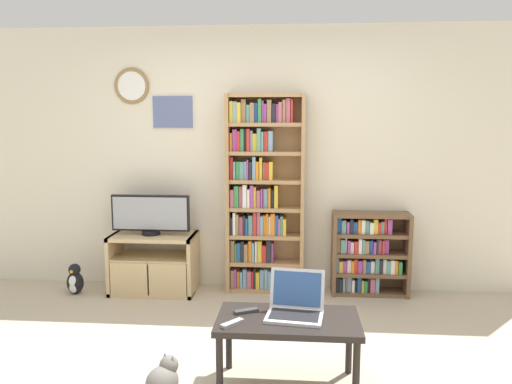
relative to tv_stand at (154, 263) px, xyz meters
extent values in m
plane|color=#BCAD93|center=(1.00, -1.57, -0.29)|extent=(18.00, 18.00, 0.00)
cube|color=beige|center=(1.00, 0.29, 1.01)|extent=(5.71, 0.06, 2.60)
torus|color=olive|center=(-0.24, 0.25, 1.73)|extent=(0.35, 0.04, 0.35)
cylinder|color=white|center=(-0.24, 0.25, 1.73)|extent=(0.29, 0.02, 0.29)
cube|color=silver|center=(0.17, 0.25, 1.48)|extent=(0.44, 0.01, 0.34)
cube|color=slate|center=(0.17, 0.25, 1.48)|extent=(0.40, 0.02, 0.31)
cube|color=tan|center=(-0.40, 0.02, 0.00)|extent=(0.04, 0.45, 0.58)
cube|color=tan|center=(0.40, 0.02, 0.00)|extent=(0.04, 0.45, 0.58)
cube|color=tan|center=(0.00, 0.02, 0.27)|extent=(0.83, 0.45, 0.04)
cube|color=tan|center=(0.00, 0.02, -0.28)|extent=(0.83, 0.45, 0.04)
cube|color=tan|center=(0.00, 0.02, 0.06)|extent=(0.75, 0.41, 0.04)
cube|color=tan|center=(-0.19, -0.20, -0.10)|extent=(0.36, 0.02, 0.31)
cube|color=tan|center=(0.19, -0.20, -0.10)|extent=(0.36, 0.02, 0.31)
cylinder|color=black|center=(-0.02, 0.01, 0.31)|extent=(0.18, 0.18, 0.04)
cube|color=black|center=(-0.02, 0.01, 0.50)|extent=(0.77, 0.05, 0.35)
cube|color=#9399A3|center=(-0.02, -0.02, 0.50)|extent=(0.73, 0.01, 0.32)
cube|color=tan|center=(0.73, 0.12, 0.68)|extent=(0.04, 0.24, 1.94)
cube|color=tan|center=(1.46, 0.12, 0.68)|extent=(0.04, 0.24, 1.94)
cube|color=tan|center=(1.10, 0.23, 0.68)|extent=(0.76, 0.02, 1.94)
cube|color=tan|center=(1.10, 0.12, -0.28)|extent=(0.69, 0.20, 0.04)
cube|color=tan|center=(1.10, 0.12, 0.00)|extent=(0.69, 0.20, 0.04)
cube|color=tan|center=(1.10, 0.12, 0.27)|extent=(0.69, 0.20, 0.04)
cube|color=tan|center=(1.10, 0.12, 0.54)|extent=(0.69, 0.20, 0.04)
cube|color=tan|center=(1.10, 0.12, 0.81)|extent=(0.69, 0.20, 0.04)
cube|color=tan|center=(1.10, 0.12, 1.09)|extent=(0.69, 0.20, 0.04)
cube|color=tan|center=(1.10, 0.12, 1.36)|extent=(0.69, 0.20, 0.04)
cube|color=tan|center=(1.10, 0.12, 1.63)|extent=(0.69, 0.20, 0.04)
cube|color=#93704C|center=(0.77, 0.13, -0.17)|extent=(0.03, 0.18, 0.18)
cube|color=#9E4293|center=(0.80, 0.13, -0.16)|extent=(0.02, 0.17, 0.20)
cube|color=orange|center=(0.83, 0.14, -0.17)|extent=(0.02, 0.15, 0.17)
cube|color=#759EB7|center=(0.86, 0.14, -0.17)|extent=(0.03, 0.15, 0.17)
cube|color=#759EB7|center=(0.90, 0.13, -0.16)|extent=(0.04, 0.15, 0.19)
cube|color=#B75B70|center=(0.94, 0.13, -0.17)|extent=(0.04, 0.16, 0.18)
cube|color=red|center=(0.97, 0.13, -0.17)|extent=(0.02, 0.15, 0.17)
cube|color=#232328|center=(1.00, 0.13, -0.15)|extent=(0.02, 0.16, 0.21)
cube|color=gold|center=(1.03, 0.13, -0.17)|extent=(0.04, 0.16, 0.17)
cube|color=#759EB7|center=(1.07, 0.13, -0.16)|extent=(0.04, 0.16, 0.20)
cube|color=#759EB7|center=(1.11, 0.13, -0.16)|extent=(0.03, 0.18, 0.20)
cube|color=#759EB7|center=(1.14, 0.13, -0.17)|extent=(0.04, 0.17, 0.18)
cube|color=#93704C|center=(0.78, 0.13, 0.12)|extent=(0.04, 0.16, 0.21)
cube|color=#388947|center=(0.81, 0.13, 0.11)|extent=(0.02, 0.17, 0.18)
cube|color=#2856A8|center=(0.84, 0.13, 0.11)|extent=(0.03, 0.16, 0.19)
cube|color=#232328|center=(0.87, 0.13, 0.12)|extent=(0.03, 0.17, 0.20)
cube|color=#93704C|center=(0.91, 0.12, 0.11)|extent=(0.04, 0.19, 0.18)
cube|color=orange|center=(0.95, 0.13, 0.12)|extent=(0.03, 0.16, 0.21)
cube|color=#759EB7|center=(0.98, 0.13, 0.11)|extent=(0.02, 0.17, 0.20)
cube|color=white|center=(1.01, 0.13, 0.12)|extent=(0.02, 0.16, 0.21)
cube|color=gold|center=(1.04, 0.13, 0.12)|extent=(0.04, 0.15, 0.21)
cube|color=red|center=(1.09, 0.13, 0.10)|extent=(0.04, 0.16, 0.17)
cube|color=#232328|center=(1.13, 0.13, 0.12)|extent=(0.04, 0.17, 0.22)
cube|color=#9E4293|center=(1.17, 0.14, 0.11)|extent=(0.02, 0.14, 0.19)
cube|color=#232328|center=(0.77, 0.13, 0.37)|extent=(0.02, 0.17, 0.17)
cube|color=white|center=(0.80, 0.13, 0.40)|extent=(0.03, 0.18, 0.22)
cube|color=#93704C|center=(0.83, 0.13, 0.39)|extent=(0.03, 0.18, 0.20)
cube|color=#B75B70|center=(0.86, 0.13, 0.38)|extent=(0.04, 0.15, 0.18)
cube|color=#232328|center=(0.89, 0.13, 0.38)|extent=(0.03, 0.17, 0.19)
cube|color=#2856A8|center=(0.92, 0.13, 0.37)|extent=(0.02, 0.18, 0.17)
cube|color=#5B9389|center=(0.96, 0.13, 0.38)|extent=(0.04, 0.17, 0.19)
cube|color=red|center=(1.00, 0.13, 0.40)|extent=(0.03, 0.18, 0.23)
cube|color=#B75B70|center=(1.03, 0.13, 0.40)|extent=(0.03, 0.16, 0.23)
cube|color=#759EB7|center=(1.06, 0.13, 0.38)|extent=(0.03, 0.17, 0.19)
cube|color=orange|center=(1.09, 0.13, 0.39)|extent=(0.03, 0.15, 0.20)
cube|color=orange|center=(1.12, 0.13, 0.39)|extent=(0.02, 0.16, 0.21)
cube|color=white|center=(1.14, 0.13, 0.38)|extent=(0.02, 0.15, 0.19)
cube|color=orange|center=(1.17, 0.13, 0.40)|extent=(0.04, 0.17, 0.22)
cube|color=#2856A8|center=(1.21, 0.13, 0.39)|extent=(0.03, 0.16, 0.20)
cube|color=#B75B70|center=(1.23, 0.13, 0.37)|extent=(0.02, 0.18, 0.17)
cube|color=#5B9389|center=(1.26, 0.13, 0.38)|extent=(0.02, 0.16, 0.19)
cube|color=gold|center=(1.29, 0.13, 0.37)|extent=(0.03, 0.17, 0.17)
cube|color=#B75B70|center=(0.78, 0.13, 0.65)|extent=(0.04, 0.18, 0.17)
cube|color=#388947|center=(0.82, 0.13, 0.66)|extent=(0.04, 0.17, 0.21)
cube|color=#B75B70|center=(0.86, 0.13, 0.66)|extent=(0.03, 0.15, 0.21)
cube|color=white|center=(0.90, 0.13, 0.67)|extent=(0.04, 0.18, 0.22)
cube|color=white|center=(0.94, 0.13, 0.65)|extent=(0.02, 0.18, 0.18)
cube|color=#9E4293|center=(0.97, 0.13, 0.67)|extent=(0.03, 0.19, 0.22)
cube|color=gold|center=(1.00, 0.13, 0.66)|extent=(0.02, 0.17, 0.20)
cube|color=#B75B70|center=(1.03, 0.13, 0.64)|extent=(0.04, 0.17, 0.17)
cube|color=#9E4293|center=(1.06, 0.13, 0.65)|extent=(0.02, 0.18, 0.19)
cube|color=#759EB7|center=(1.10, 0.13, 0.65)|extent=(0.04, 0.15, 0.18)
cube|color=orange|center=(1.14, 0.13, 0.66)|extent=(0.02, 0.17, 0.19)
cube|color=#232328|center=(1.17, 0.13, 0.65)|extent=(0.03, 0.15, 0.17)
cube|color=gold|center=(1.20, 0.13, 0.67)|extent=(0.03, 0.18, 0.22)
cube|color=red|center=(0.77, 0.14, 0.94)|extent=(0.03, 0.14, 0.21)
cube|color=#759EB7|center=(0.80, 0.13, 0.92)|extent=(0.02, 0.17, 0.17)
cube|color=#388947|center=(0.83, 0.13, 0.92)|extent=(0.04, 0.15, 0.17)
cube|color=#5B9389|center=(0.87, 0.13, 0.92)|extent=(0.04, 0.16, 0.17)
cube|color=#759EB7|center=(0.91, 0.13, 0.92)|extent=(0.02, 0.16, 0.17)
cube|color=#9E4293|center=(0.93, 0.13, 0.93)|extent=(0.02, 0.18, 0.19)
cube|color=#232328|center=(0.96, 0.13, 0.92)|extent=(0.03, 0.17, 0.17)
cube|color=#759EB7|center=(0.99, 0.13, 0.94)|extent=(0.03, 0.17, 0.22)
cube|color=orange|center=(1.02, 0.13, 0.92)|extent=(0.03, 0.18, 0.18)
cube|color=gold|center=(1.06, 0.13, 0.94)|extent=(0.03, 0.17, 0.21)
cube|color=#93704C|center=(1.08, 0.13, 0.91)|extent=(0.02, 0.15, 0.17)
cube|color=red|center=(1.11, 0.13, 0.92)|extent=(0.04, 0.16, 0.17)
cube|color=gold|center=(1.15, 0.13, 0.92)|extent=(0.03, 0.17, 0.18)
cube|color=orange|center=(0.77, 0.13, 1.19)|extent=(0.02, 0.16, 0.17)
cube|color=#9E4293|center=(0.81, 0.13, 1.21)|extent=(0.04, 0.15, 0.21)
cube|color=red|center=(0.84, 0.13, 1.20)|extent=(0.03, 0.17, 0.19)
cube|color=#388947|center=(0.88, 0.13, 1.21)|extent=(0.03, 0.16, 0.21)
cube|color=#232328|center=(0.90, 0.13, 1.21)|extent=(0.02, 0.15, 0.21)
cube|color=red|center=(0.94, 0.13, 1.21)|extent=(0.03, 0.18, 0.21)
cube|color=#759EB7|center=(0.96, 0.13, 1.20)|extent=(0.02, 0.15, 0.20)
cube|color=gold|center=(1.00, 0.13, 1.19)|extent=(0.04, 0.15, 0.17)
cube|color=#5B9389|center=(1.04, 0.13, 1.21)|extent=(0.04, 0.18, 0.22)
cube|color=#5B9389|center=(1.07, 0.13, 1.20)|extent=(0.02, 0.18, 0.19)
cube|color=red|center=(1.10, 0.13, 1.20)|extent=(0.04, 0.16, 0.19)
cube|color=#759EB7|center=(1.15, 0.13, 1.20)|extent=(0.04, 0.16, 0.19)
cube|color=gold|center=(0.77, 0.13, 1.48)|extent=(0.03, 0.18, 0.20)
cube|color=#759EB7|center=(0.81, 0.13, 1.48)|extent=(0.03, 0.17, 0.20)
cube|color=gold|center=(0.85, 0.13, 1.47)|extent=(0.04, 0.18, 0.19)
cube|color=#93704C|center=(0.89, 0.13, 1.48)|extent=(0.04, 0.15, 0.22)
cube|color=#5B9389|center=(0.93, 0.13, 1.46)|extent=(0.03, 0.16, 0.17)
cube|color=#93704C|center=(0.97, 0.13, 1.47)|extent=(0.04, 0.19, 0.18)
cube|color=#2856A8|center=(1.01, 0.14, 1.47)|extent=(0.03, 0.15, 0.18)
cube|color=#388947|center=(1.04, 0.13, 1.49)|extent=(0.03, 0.18, 0.22)
cube|color=#9E4293|center=(1.07, 0.13, 1.48)|extent=(0.02, 0.15, 0.21)
cube|color=#9E4293|center=(1.10, 0.13, 1.46)|extent=(0.03, 0.15, 0.17)
cube|color=#93704C|center=(1.13, 0.13, 1.48)|extent=(0.04, 0.17, 0.21)
cube|color=#232328|center=(1.18, 0.13, 1.46)|extent=(0.04, 0.16, 0.18)
cube|color=#9E4293|center=(1.21, 0.13, 1.46)|extent=(0.02, 0.15, 0.17)
cube|color=#B75B70|center=(1.24, 0.13, 1.47)|extent=(0.03, 0.18, 0.19)
cube|color=#93704C|center=(1.27, 0.13, 1.48)|extent=(0.03, 0.17, 0.21)
cube|color=#B75B70|center=(1.31, 0.13, 1.49)|extent=(0.04, 0.15, 0.22)
cube|color=red|center=(1.34, 0.13, 1.49)|extent=(0.02, 0.16, 0.22)
cube|color=brown|center=(1.77, 0.11, 0.11)|extent=(0.04, 0.26, 0.81)
cube|color=brown|center=(2.47, 0.11, 0.11)|extent=(0.04, 0.26, 0.81)
cube|color=brown|center=(2.12, 0.23, 0.11)|extent=(0.74, 0.02, 0.81)
cube|color=brown|center=(2.12, 0.11, -0.28)|extent=(0.67, 0.22, 0.04)
cube|color=brown|center=(2.12, 0.11, -0.08)|extent=(0.67, 0.22, 0.04)
cube|color=brown|center=(2.12, 0.11, 0.11)|extent=(0.67, 0.22, 0.04)
cube|color=brown|center=(2.12, 0.11, 0.31)|extent=(0.67, 0.22, 0.04)
cube|color=brown|center=(2.12, 0.11, 0.50)|extent=(0.67, 0.22, 0.04)
cube|color=#232328|center=(1.80, 0.12, -0.18)|extent=(0.02, 0.20, 0.15)
cube|color=#232328|center=(1.84, 0.12, -0.19)|extent=(0.03, 0.20, 0.14)
cube|color=#5B9389|center=(1.87, 0.12, -0.19)|extent=(0.02, 0.19, 0.14)
cube|color=#B75B70|center=(1.89, 0.13, -0.18)|extent=(0.02, 0.17, 0.15)
cube|color=#759EB7|center=(1.92, 0.13, -0.18)|extent=(0.04, 0.16, 0.15)
cube|color=white|center=(1.96, 0.12, -0.20)|extent=(0.03, 0.19, 0.12)
cube|color=#232328|center=(1.98, 0.13, -0.20)|extent=(0.02, 0.16, 0.12)
cube|color=#2856A8|center=(2.02, 0.13, -0.18)|extent=(0.04, 0.16, 0.15)
cube|color=gold|center=(2.05, 0.12, -0.20)|extent=(0.02, 0.18, 0.12)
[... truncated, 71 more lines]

